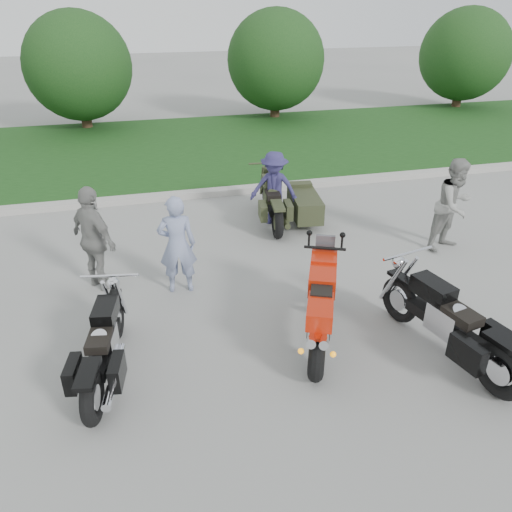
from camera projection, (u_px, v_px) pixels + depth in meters
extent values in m
plane|color=#969691|center=(269.00, 344.00, 7.04)|extent=(80.00, 80.00, 0.00)
cube|color=#ACA9A2|center=(203.00, 193.00, 12.15)|extent=(60.00, 0.30, 0.15)
cube|color=#23541C|center=(183.00, 148.00, 15.71)|extent=(60.00, 8.00, 0.14)
cylinder|color=#3F2B1C|center=(86.00, 114.00, 17.68)|extent=(0.36, 0.36, 1.20)
sphere|color=#163A15|center=(78.00, 66.00, 16.93)|extent=(3.60, 3.60, 3.60)
cylinder|color=#3F2B1C|center=(275.00, 104.00, 19.20)|extent=(0.36, 0.36, 1.20)
sphere|color=#163A15|center=(276.00, 60.00, 18.46)|extent=(3.60, 3.60, 3.60)
cylinder|color=#3F2B1C|center=(458.00, 95.00, 20.95)|extent=(0.36, 0.36, 1.20)
sphere|color=#163A15|center=(465.00, 54.00, 20.20)|extent=(3.60, 3.60, 3.60)
torus|color=black|center=(317.00, 356.00, 6.29)|extent=(0.45, 0.70, 0.67)
torus|color=black|center=(322.00, 292.00, 7.67)|extent=(0.38, 0.65, 0.65)
cube|color=black|center=(320.00, 307.00, 6.81)|extent=(0.66, 1.01, 0.38)
cube|color=#B81C07|center=(323.00, 279.00, 6.89)|extent=(0.57, 0.69, 0.28)
cube|color=#B81C07|center=(320.00, 312.00, 6.27)|extent=(0.53, 0.68, 0.24)
cube|color=black|center=(322.00, 291.00, 6.53)|extent=(0.41, 0.46, 0.11)
cube|color=#B81C07|center=(323.00, 268.00, 7.26)|extent=(0.51, 0.54, 0.43)
cylinder|color=silver|center=(312.00, 337.00, 6.10)|extent=(0.31, 0.51, 0.24)
cylinder|color=silver|center=(324.00, 338.00, 6.08)|extent=(0.31, 0.51, 0.24)
torus|color=black|center=(92.00, 398.00, 5.65)|extent=(0.28, 0.68, 0.66)
torus|color=black|center=(117.00, 318.00, 7.07)|extent=(0.22, 0.63, 0.62)
cube|color=black|center=(105.00, 348.00, 6.32)|extent=(0.41, 1.18, 0.14)
cube|color=silver|center=(104.00, 343.00, 6.29)|extent=(0.36, 0.48, 0.34)
cube|color=black|center=(105.00, 312.00, 6.42)|extent=(0.36, 0.57, 0.21)
cube|color=black|center=(100.00, 339.00, 6.08)|extent=(0.35, 0.52, 0.12)
cube|color=black|center=(87.00, 374.00, 5.49)|extent=(0.30, 0.56, 0.06)
cylinder|color=silver|center=(116.00, 374.00, 6.10)|extent=(0.28, 1.07, 0.10)
torus|color=black|center=(501.00, 371.00, 5.99)|extent=(0.34, 0.76, 0.74)
torus|color=black|center=(399.00, 300.00, 7.42)|extent=(0.28, 0.71, 0.70)
cube|color=black|center=(446.00, 326.00, 6.66)|extent=(0.52, 1.33, 0.15)
cube|color=silver|center=(447.00, 320.00, 6.62)|extent=(0.43, 0.55, 0.38)
cube|color=black|center=(433.00, 289.00, 6.74)|extent=(0.43, 0.65, 0.24)
cube|color=black|center=(460.00, 314.00, 6.40)|extent=(0.42, 0.60, 0.13)
cube|color=black|center=(509.00, 345.00, 5.81)|extent=(0.37, 0.64, 0.07)
cylinder|color=silver|center=(477.00, 347.00, 6.51)|extent=(0.37, 1.19, 0.11)
torus|color=black|center=(278.00, 222.00, 9.95)|extent=(0.26, 0.70, 0.68)
torus|color=black|center=(266.00, 194.00, 11.41)|extent=(0.20, 0.65, 0.64)
cube|color=black|center=(272.00, 203.00, 10.64)|extent=(0.38, 1.22, 0.14)
cube|color=#30361F|center=(272.00, 200.00, 10.60)|extent=(0.36, 0.49, 0.35)
cube|color=#30361F|center=(270.00, 182.00, 10.73)|extent=(0.35, 0.58, 0.22)
cube|color=black|center=(273.00, 194.00, 10.38)|extent=(0.34, 0.53, 0.12)
cube|color=#30361F|center=(278.00, 206.00, 9.78)|extent=(0.29, 0.58, 0.06)
cylinder|color=#30361F|center=(282.00, 215.00, 10.41)|extent=(0.24, 1.11, 0.10)
cube|color=#30361F|center=(305.00, 204.00, 10.63)|extent=(0.72, 1.37, 0.45)
torus|color=black|center=(316.00, 209.00, 10.72)|extent=(0.19, 0.57, 0.56)
imported|color=#8792B7|center=(177.00, 245.00, 7.96)|extent=(0.64, 0.45, 1.66)
imported|color=gray|center=(454.00, 205.00, 9.32)|extent=(1.04, 0.93, 1.77)
imported|color=navy|center=(274.00, 188.00, 10.41)|extent=(1.16, 0.99, 1.56)
imported|color=gray|center=(94.00, 239.00, 8.02)|extent=(0.97, 1.09, 1.77)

